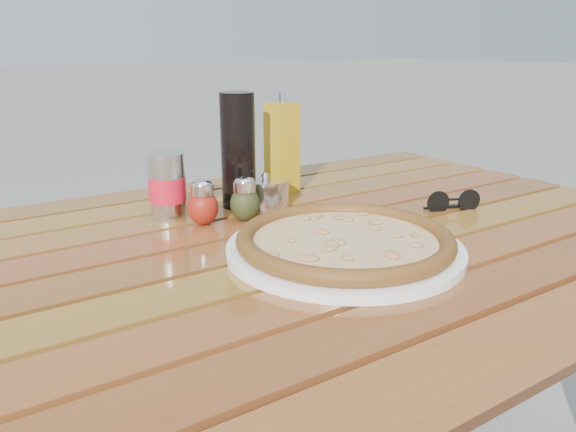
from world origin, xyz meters
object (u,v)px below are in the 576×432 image
oregano_shaker (245,200)px  soda_can (167,187)px  pepper_shaker (203,203)px  pizza (345,239)px  sunglasses (453,202)px  table (295,278)px  dark_bottle (238,151)px  parmesan_tin (265,193)px  plate (344,249)px  olive_oil_cruet (282,147)px

oregano_shaker → soda_can: (-0.11, 0.09, 0.02)m
pepper_shaker → oregano_shaker: bearing=-16.8°
pizza → sunglasses: sunglasses is taller
table → sunglasses: bearing=-7.1°
pizza → soda_can: 0.36m
pepper_shaker → dark_bottle: dark_bottle is taller
oregano_shaker → parmesan_tin: 0.08m
oregano_shaker → table: bearing=-78.7°
table → pepper_shaker: (-0.10, 0.14, 0.11)m
sunglasses → plate: bearing=-146.2°
sunglasses → parmesan_tin: bearing=166.4°
soda_can → parmesan_tin: bearing=-13.7°
oregano_shaker → parmesan_tin: oregano_shaker is taller
oregano_shaker → dark_bottle: bearing=67.5°
oregano_shaker → sunglasses: 0.40m
oregano_shaker → dark_bottle: (0.04, 0.09, 0.07)m
pepper_shaker → sunglasses: 0.47m
dark_bottle → olive_oil_cruet: 0.14m
plate → pizza: size_ratio=0.89×
pizza → soda_can: bearing=115.4°
plate → dark_bottle: dark_bottle is taller
soda_can → sunglasses: bearing=-28.3°
soda_can → sunglasses: (0.47, -0.25, -0.04)m
dark_bottle → olive_oil_cruet: (0.13, 0.05, -0.01)m
pepper_shaker → parmesan_tin: size_ratio=0.85×
dark_bottle → sunglasses: 0.42m
pepper_shaker → olive_oil_cruet: size_ratio=0.39×
olive_oil_cruet → parmesan_tin: olive_oil_cruet is taller
soda_can → olive_oil_cruet: (0.28, 0.04, 0.04)m
plate → soda_can: (-0.15, 0.32, 0.05)m
plate → pizza: 0.02m
dark_bottle → sunglasses: dark_bottle is taller
oregano_shaker → olive_oil_cruet: olive_oil_cruet is taller
parmesan_tin → pepper_shaker: bearing=-170.5°
soda_can → plate: bearing=-64.6°
pizza → dark_bottle: dark_bottle is taller
oregano_shaker → parmesan_tin: size_ratio=0.85×
oregano_shaker → olive_oil_cruet: 0.22m
table → olive_oil_cruet: olive_oil_cruet is taller
pepper_shaker → parmesan_tin: (0.14, 0.02, -0.01)m
soda_can → dark_bottle: bearing=-1.5°
oregano_shaker → pepper_shaker: bearing=163.2°
parmesan_tin → plate: bearing=-95.9°
parmesan_tin → sunglasses: parmesan_tin is taller
pizza → parmesan_tin: parmesan_tin is taller
table → dark_bottle: dark_bottle is taller
oregano_shaker → dark_bottle: dark_bottle is taller
pizza → pepper_shaker: pepper_shaker is taller
parmesan_tin → pizza: bearing=-95.9°
table → parmesan_tin: 0.20m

